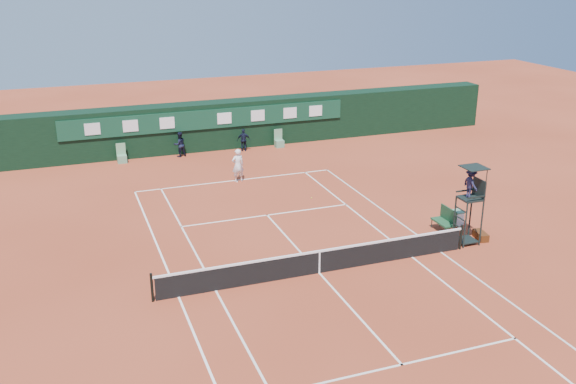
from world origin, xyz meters
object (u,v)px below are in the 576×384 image
object	(u,v)px
tennis_net	(319,261)
player_bench	(445,219)
player	(238,165)
cooler	(455,218)
umpire_chair	(471,189)

from	to	relation	value
tennis_net	player_bench	distance (m)	7.10
tennis_net	player	world-z (taller)	player
player_bench	cooler	distance (m)	1.09
cooler	player	world-z (taller)	player
umpire_chair	cooler	bearing A→B (deg)	68.13
tennis_net	player	xyz separation A→B (m)	(0.09, 11.69, 0.41)
umpire_chair	player_bench	size ratio (longest dim) A/B	2.85
umpire_chair	player	bearing A→B (deg)	121.51
tennis_net	cooler	world-z (taller)	tennis_net
umpire_chair	cooler	size ratio (longest dim) A/B	5.30
tennis_net	umpire_chair	size ratio (longest dim) A/B	3.77
umpire_chair	tennis_net	bearing A→B (deg)	-176.42
tennis_net	cooler	xyz separation A→B (m)	(7.77, 2.38, -0.18)
tennis_net	cooler	size ratio (longest dim) A/B	20.00
tennis_net	umpire_chair	world-z (taller)	umpire_chair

